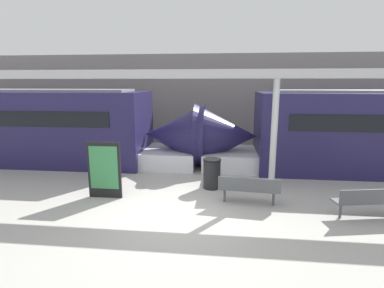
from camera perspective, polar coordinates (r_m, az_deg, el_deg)
name	(u,v)px	position (r m, az deg, el deg)	size (l,w,h in m)	color
ground_plane	(179,216)	(8.16, -2.57, -13.62)	(60.00, 60.00, 0.00)	#B2AFA8
station_wall	(204,101)	(16.70, 2.28, 8.26)	(56.00, 0.20, 5.00)	gray
train_right	(28,128)	(15.18, -28.76, 2.74)	(15.59, 2.93, 3.20)	#231E4C
bench_near	(249,188)	(8.84, 10.80, -8.17)	(1.79, 0.60, 0.84)	#4C4F54
bench_far	(371,200)	(9.11, 30.87, -9.07)	(1.90, 0.79, 0.84)	#4C4F54
trash_bin	(212,173)	(10.05, 3.81, -5.61)	(0.60, 0.60, 1.01)	black
poster_board	(104,170)	(9.48, -16.36, -4.75)	(1.03, 0.07, 1.74)	black
support_column_near	(274,136)	(9.89, 15.32, 1.44)	(0.20, 0.20, 3.60)	silver
canopy_beam	(277,74)	(9.75, 15.95, 12.73)	(28.00, 0.60, 0.28)	#B7B7BC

